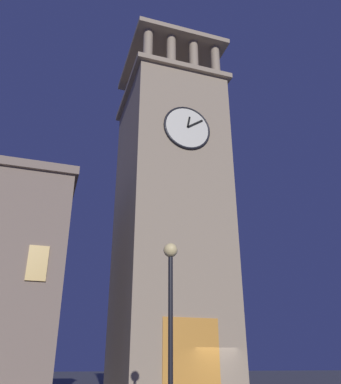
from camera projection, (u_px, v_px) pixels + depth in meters
clocktower at (169, 216)px, 27.67m from camera, size 7.23×8.23×28.20m
street_lamp at (171, 294)px, 11.63m from camera, size 0.44×0.44×5.11m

